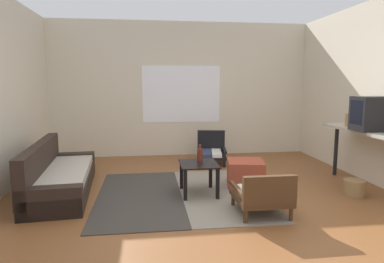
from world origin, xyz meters
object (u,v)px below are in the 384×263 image
couch (58,177)px  crt_television (374,114)px  wicker_basket (354,188)px  armchair_by_window (211,150)px  glass_bottle (200,155)px  armchair_striped_foreground (263,194)px  ottoman_orange (245,173)px  clay_vase (354,119)px  coffee_table (199,170)px  console_shelf (367,136)px

couch → crt_television: (4.23, -0.53, 0.86)m
couch → crt_television: crt_television is taller
wicker_basket → armchair_by_window: bearing=125.7°
glass_bottle → armchair_striped_foreground: bearing=-57.3°
ottoman_orange → clay_vase: clay_vase is taller
armchair_by_window → ottoman_orange: 1.52m
couch → coffee_table: (1.89, -0.33, 0.12)m
armchair_striped_foreground → ottoman_orange: bearing=83.4°
armchair_striped_foreground → armchair_by_window: bearing=91.8°
armchair_striped_foreground → glass_bottle: (-0.57, 0.89, 0.28)m
crt_television → glass_bottle: (-2.31, 0.26, -0.55)m
glass_bottle → console_shelf: bearing=-3.8°
armchair_striped_foreground → glass_bottle: size_ratio=2.62×
coffee_table → ottoman_orange: bearing=21.3°
coffee_table → console_shelf: console_shelf is taller
armchair_by_window → armchair_striped_foreground: (0.08, -2.62, 0.01)m
coffee_table → ottoman_orange: 0.80m
console_shelf → armchair_by_window: bearing=134.1°
crt_television → wicker_basket: bearing=-156.6°
clay_vase → glass_bottle: size_ratio=1.19×
console_shelf → crt_television: 0.34m
crt_television → couch: bearing=172.8°
armchair_by_window → coffee_table: bearing=-106.0°
crt_television → ottoman_orange: bearing=163.3°
armchair_by_window → wicker_basket: (1.53, -2.12, -0.13)m
armchair_striped_foreground → glass_bottle: glass_bottle is taller
clay_vase → glass_bottle: bearing=-175.6°
armchair_by_window → clay_vase: size_ratio=2.50×
armchair_striped_foreground → ottoman_orange: (0.13, 1.12, -0.06)m
ottoman_orange → coffee_table: bearing=-158.7°
armchair_striped_foreground → wicker_basket: (1.44, 0.50, -0.14)m
couch → console_shelf: size_ratio=1.28×
console_shelf → clay_vase: clay_vase is taller
coffee_table → wicker_basket: bearing=-9.2°
couch → crt_television: size_ratio=3.99×
couch → crt_television: 4.35m
couch → armchair_striped_foreground: couch is taller
couch → console_shelf: 4.28m
coffee_table → armchair_by_window: size_ratio=0.79×
clay_vase → couch: bearing=178.8°
couch → wicker_basket: couch is taller
couch → wicker_basket: 3.98m
couch → armchair_by_window: bearing=31.3°
glass_bottle → coffee_table: bearing=-113.1°
couch → clay_vase: 4.30m
ottoman_orange → console_shelf: 1.75m
crt_television → wicker_basket: size_ratio=1.90×
coffee_table → clay_vase: clay_vase is taller
coffee_table → armchair_striped_foreground: size_ratio=0.90×
armchair_striped_foreground → clay_vase: clay_vase is taller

